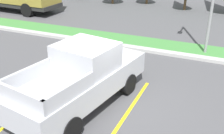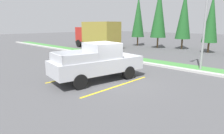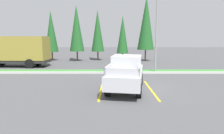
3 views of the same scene
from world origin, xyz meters
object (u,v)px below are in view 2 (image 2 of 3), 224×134
(cargo_truck_distant, at_px, (98,34))
(cypress_tree_center, at_px, (184,15))
(pickup_truck_main, at_px, (98,62))
(cypress_tree_left_inner, at_px, (159,13))
(cypress_tree_leftmost, at_px, (138,17))
(cypress_tree_right_inner, at_px, (211,19))
(street_light, at_px, (206,7))

(cargo_truck_distant, distance_m, cypress_tree_center, 11.10)
(pickup_truck_main, xyz_separation_m, cypress_tree_left_inner, (-5.81, 15.76, 3.52))
(cypress_tree_leftmost, xyz_separation_m, cypress_tree_left_inner, (3.73, -0.58, 0.41))
(cargo_truck_distant, bearing_deg, cypress_tree_left_inner, 46.44)
(cypress_tree_center, relative_size, cypress_tree_right_inner, 1.14)
(street_light, relative_size, cypress_tree_leftmost, 1.02)
(street_light, xyz_separation_m, cypress_tree_leftmost, (-12.79, 9.97, -0.00))
(cypress_tree_left_inner, xyz_separation_m, cypress_tree_center, (2.85, 1.16, -0.33))
(street_light, distance_m, cypress_tree_left_inner, 13.05)
(street_light, bearing_deg, cypress_tree_leftmost, 142.04)
(street_light, bearing_deg, pickup_truck_main, -116.97)
(cypress_tree_right_inner, bearing_deg, cypress_tree_center, 162.73)
(pickup_truck_main, bearing_deg, cypress_tree_left_inner, 110.25)
(cargo_truck_distant, distance_m, cypress_tree_right_inner, 13.39)
(street_light, bearing_deg, cargo_truck_distant, 166.00)
(street_light, height_order, cypress_tree_leftmost, street_light)
(cypress_tree_left_inner, bearing_deg, cypress_tree_center, 22.23)
(street_light, relative_size, cypress_tree_left_inner, 0.93)
(cypress_tree_left_inner, height_order, cypress_tree_right_inner, cypress_tree_left_inner)
(pickup_truck_main, distance_m, cargo_truck_distant, 15.10)
(cargo_truck_distant, bearing_deg, cypress_tree_right_inner, 26.06)
(cargo_truck_distant, relative_size, cypress_tree_center, 0.96)
(cargo_truck_distant, height_order, cypress_tree_center, cypress_tree_center)
(cypress_tree_leftmost, xyz_separation_m, cypress_tree_right_inner, (10.16, -0.53, -0.46))
(pickup_truck_main, distance_m, cypress_tree_left_inner, 17.16)
(cypress_tree_center, bearing_deg, cypress_tree_right_inner, -17.27)
(pickup_truck_main, relative_size, cypress_tree_right_inner, 0.87)
(pickup_truck_main, bearing_deg, cargo_truck_distant, 138.52)
(pickup_truck_main, relative_size, cargo_truck_distant, 0.79)
(cypress_tree_center, bearing_deg, cargo_truck_distant, -140.24)
(cargo_truck_distant, relative_size, cypress_tree_left_inner, 0.89)
(cypress_tree_leftmost, bearing_deg, pickup_truck_main, -59.71)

